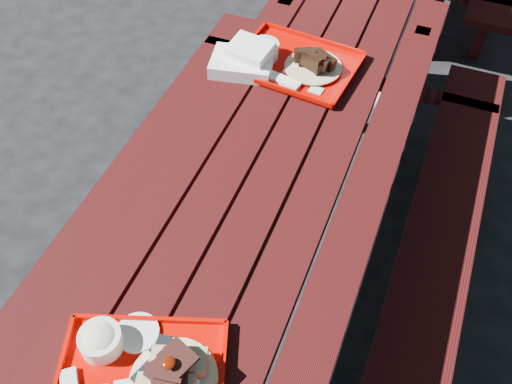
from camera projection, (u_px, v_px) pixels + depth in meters
ground at (269, 290)px, 2.42m from camera, size 60.00×60.00×0.00m
picnic_table_near at (272, 209)px, 1.99m from camera, size 1.41×2.40×0.75m
near_tray at (141, 368)px, 1.39m from camera, size 0.49×0.44×0.13m
far_tray at (294, 62)px, 2.17m from camera, size 0.48×0.39×0.08m
white_cloth at (244, 60)px, 2.15m from camera, size 0.26×0.21×0.09m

